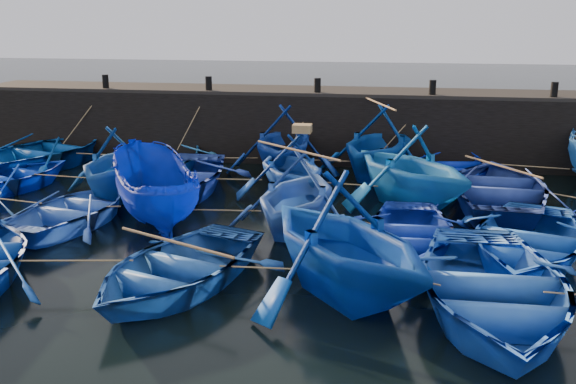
# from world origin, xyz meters

# --- Properties ---
(ground) EXTENTS (120.00, 120.00, 0.00)m
(ground) POSITION_xyz_m (0.00, 0.00, 0.00)
(ground) COLOR black
(ground) RESTS_ON ground
(quay_wall) EXTENTS (26.00, 2.50, 2.50)m
(quay_wall) POSITION_xyz_m (0.00, 10.50, 1.25)
(quay_wall) COLOR black
(quay_wall) RESTS_ON ground
(quay_top) EXTENTS (26.00, 2.50, 0.12)m
(quay_top) POSITION_xyz_m (0.00, 10.50, 2.56)
(quay_top) COLOR black
(quay_top) RESTS_ON quay_wall
(bollard_0) EXTENTS (0.24, 0.24, 0.50)m
(bollard_0) POSITION_xyz_m (-8.00, 9.60, 2.87)
(bollard_0) COLOR black
(bollard_0) RESTS_ON quay_top
(bollard_1) EXTENTS (0.24, 0.24, 0.50)m
(bollard_1) POSITION_xyz_m (-4.00, 9.60, 2.87)
(bollard_1) COLOR black
(bollard_1) RESTS_ON quay_top
(bollard_2) EXTENTS (0.24, 0.24, 0.50)m
(bollard_2) POSITION_xyz_m (0.00, 9.60, 2.87)
(bollard_2) COLOR black
(bollard_2) RESTS_ON quay_top
(bollard_3) EXTENTS (0.24, 0.24, 0.50)m
(bollard_3) POSITION_xyz_m (4.00, 9.60, 2.87)
(bollard_3) COLOR black
(bollard_3) RESTS_ON quay_top
(bollard_4) EXTENTS (0.24, 0.24, 0.50)m
(bollard_4) POSITION_xyz_m (8.00, 9.60, 2.87)
(bollard_4) COLOR black
(bollard_4) RESTS_ON quay_top
(boat_0) EXTENTS (5.69, 6.63, 1.16)m
(boat_0) POSITION_xyz_m (-9.53, 7.52, 0.58)
(boat_0) COLOR navy
(boat_0) RESTS_ON ground
(boat_1) EXTENTS (4.23, 5.37, 1.01)m
(boat_1) POSITION_xyz_m (-4.98, 7.44, 0.51)
(boat_1) COLOR blue
(boat_1) RESTS_ON ground
(boat_2) EXTENTS (4.21, 4.79, 2.37)m
(boat_2) POSITION_xyz_m (-0.92, 7.82, 1.19)
(boat_2) COLOR navy
(boat_2) RESTS_ON ground
(boat_3) EXTENTS (5.21, 5.65, 2.47)m
(boat_3) POSITION_xyz_m (2.26, 7.82, 1.24)
(boat_3) COLOR #063D94
(boat_3) RESTS_ON ground
(boat_4) EXTENTS (3.78, 4.82, 0.91)m
(boat_4) POSITION_xyz_m (4.80, 8.27, 0.46)
(boat_4) COLOR #001693
(boat_4) RESTS_ON ground
(boat_6) EXTENTS (4.63, 5.23, 0.90)m
(boat_6) POSITION_xyz_m (-9.04, 4.44, 0.45)
(boat_6) COLOR #042BBD
(boat_6) RESTS_ON ground
(boat_7) EXTENTS (3.70, 4.25, 2.19)m
(boat_7) POSITION_xyz_m (-5.29, 4.28, 1.09)
(boat_7) COLOR #15498C
(boat_7) RESTS_ON ground
(boat_8) EXTENTS (4.03, 5.55, 1.14)m
(boat_8) POSITION_xyz_m (-3.67, 4.78, 0.57)
(boat_8) COLOR #243E9E
(boat_8) RESTS_ON ground
(boat_9) EXTENTS (4.70, 4.92, 2.01)m
(boat_9) POSITION_xyz_m (-0.17, 4.93, 1.01)
(boat_9) COLOR #164699
(boat_9) RESTS_ON ground
(boat_10) EXTENTS (5.97, 6.04, 2.41)m
(boat_10) POSITION_xyz_m (3.26, 4.74, 1.20)
(boat_10) COLOR blue
(boat_10) RESTS_ON ground
(boat_11) EXTENTS (4.39, 5.88, 1.17)m
(boat_11) POSITION_xyz_m (5.77, 5.06, 0.58)
(boat_11) COLOR navy
(boat_11) RESTS_ON ground
(boat_14) EXTENTS (3.77, 4.72, 0.88)m
(boat_14) POSITION_xyz_m (-5.36, 1.59, 0.44)
(boat_14) COLOR #2E55B7
(boat_14) RESTS_ON ground
(boat_15) EXTENTS (4.16, 5.25, 1.93)m
(boat_15) POSITION_xyz_m (-3.21, 1.68, 0.96)
(boat_15) COLOR #031D96
(boat_15) RESTS_ON ground
(boat_16) EXTENTS (3.96, 4.43, 2.11)m
(boat_16) POSITION_xyz_m (0.43, 1.88, 1.05)
(boat_16) COLOR #3059B2
(boat_16) RESTS_ON ground
(boat_17) EXTENTS (3.07, 4.23, 0.87)m
(boat_17) POSITION_xyz_m (3.24, 1.28, 0.43)
(boat_17) COLOR #102C9B
(boat_17) RESTS_ON ground
(boat_18) EXTENTS (4.86, 5.82, 1.04)m
(boat_18) POSITION_xyz_m (5.75, 0.88, 0.52)
(boat_18) COLOR #1448B5
(boat_18) RESTS_ON ground
(boat_22) EXTENTS (4.62, 5.46, 0.97)m
(boat_22) POSITION_xyz_m (-1.43, -1.82, 0.48)
(boat_22) COLOR #1D4D91
(boat_22) RESTS_ON ground
(boat_23) EXTENTS (6.20, 6.27, 2.50)m
(boat_23) POSITION_xyz_m (1.90, -1.73, 1.25)
(boat_23) COLOR #063998
(boat_23) RESTS_ON ground
(boat_24) EXTENTS (4.14, 5.72, 1.18)m
(boat_24) POSITION_xyz_m (4.60, -2.05, 0.59)
(boat_24) COLOR blue
(boat_24) RESTS_ON ground
(wooden_crate) EXTENTS (0.53, 0.44, 0.24)m
(wooden_crate) POSITION_xyz_m (0.13, 4.93, 2.13)
(wooden_crate) COLOR olive
(wooden_crate) RESTS_ON boat_9
(mooring_ropes) EXTENTS (18.80, 11.78, 2.10)m
(mooring_ropes) POSITION_xyz_m (0.05, 4.86, 0.85)
(mooring_ropes) COLOR tan
(mooring_ropes) RESTS_ON ground
(loose_oars) EXTENTS (9.46, 11.72, 1.57)m
(loose_oars) POSITION_xyz_m (1.76, 3.24, 1.71)
(loose_oars) COLOR #99724C
(loose_oars) RESTS_ON ground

